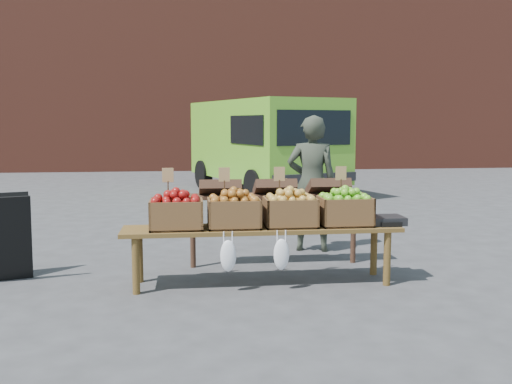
{
  "coord_description": "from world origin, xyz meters",
  "views": [
    {
      "loc": [
        0.14,
        -5.56,
        1.58
      ],
      "look_at": [
        0.85,
        0.36,
        0.85
      ],
      "focal_mm": 40.0,
      "sensor_mm": 36.0,
      "label": 1
    }
  ],
  "objects": [
    {
      "name": "crate_golden_apples",
      "position": [
        0.02,
        -0.14,
        0.71
      ],
      "size": [
        0.5,
        0.4,
        0.28
      ],
      "primitive_type": null,
      "color": "maroon",
      "rests_on": "display_bench"
    },
    {
      "name": "crate_green_apples",
      "position": [
        1.67,
        -0.14,
        0.71
      ],
      "size": [
        0.5,
        0.4,
        0.28
      ],
      "primitive_type": null,
      "color": "#459322",
      "rests_on": "display_bench"
    },
    {
      "name": "delivery_van",
      "position": [
        1.83,
        7.09,
        1.02
      ],
      "size": [
        3.47,
        5.0,
        2.05
      ],
      "primitive_type": null,
      "rotation": [
        0.0,
        0.0,
        0.33
      ],
      "color": "#61AC27",
      "rests_on": "ground"
    },
    {
      "name": "back_table",
      "position": [
        1.08,
        0.58,
        0.52
      ],
      "size": [
        2.1,
        0.44,
        1.04
      ],
      "primitive_type": null,
      "color": "#3C251A",
      "rests_on": "ground"
    },
    {
      "name": "chalkboard_sign",
      "position": [
        -1.73,
        0.28,
        0.44
      ],
      "size": [
        0.65,
        0.48,
        0.88
      ],
      "primitive_type": null,
      "rotation": [
        0.0,
        0.0,
        0.31
      ],
      "color": "black",
      "rests_on": "ground"
    },
    {
      "name": "crate_red_apples",
      "position": [
        1.12,
        -0.14,
        0.71
      ],
      "size": [
        0.5,
        0.4,
        0.28
      ],
      "primitive_type": null,
      "color": "gold",
      "rests_on": "display_bench"
    },
    {
      "name": "vendor",
      "position": [
        1.64,
        1.25,
        0.83
      ],
      "size": [
        0.69,
        0.53,
        1.66
      ],
      "primitive_type": "imported",
      "rotation": [
        0.0,
        0.0,
        2.9
      ],
      "color": "#31372B",
      "rests_on": "ground"
    },
    {
      "name": "display_bench",
      "position": [
        0.85,
        -0.14,
        0.28
      ],
      "size": [
        2.7,
        0.56,
        0.57
      ],
      "primitive_type": null,
      "color": "brown",
      "rests_on": "ground"
    },
    {
      "name": "brick_building",
      "position": [
        0.0,
        15.0,
        5.0
      ],
      "size": [
        24.0,
        4.0,
        10.0
      ],
      "primitive_type": "cube",
      "color": "brown",
      "rests_on": "ground"
    },
    {
      "name": "weighing_scale",
      "position": [
        2.1,
        -0.14,
        0.61
      ],
      "size": [
        0.34,
        0.3,
        0.08
      ],
      "primitive_type": "cube",
      "color": "black",
      "rests_on": "display_bench"
    },
    {
      "name": "ground",
      "position": [
        0.0,
        0.0,
        0.0
      ],
      "size": [
        80.0,
        80.0,
        0.0
      ],
      "primitive_type": "plane",
      "color": "#3F3F41"
    },
    {
      "name": "crate_russet_pears",
      "position": [
        0.57,
        -0.14,
        0.71
      ],
      "size": [
        0.5,
        0.4,
        0.28
      ],
      "primitive_type": null,
      "color": "#A96721",
      "rests_on": "display_bench"
    }
  ]
}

